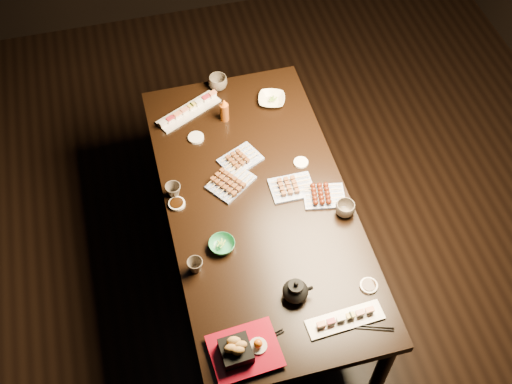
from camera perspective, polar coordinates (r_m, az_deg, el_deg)
ground at (r=3.90m, az=5.75°, el=-5.66°), size 5.00×5.00×0.00m
dining_table at (r=3.49m, az=0.21°, el=-4.49°), size 0.93×1.81×0.75m
sushi_platter_near at (r=2.86m, az=7.95°, el=-11.05°), size 0.35×0.11×0.04m
sushi_platter_far at (r=3.57m, az=-6.03°, el=7.31°), size 0.38×0.26×0.05m
yakitori_plate_center at (r=3.23m, az=-2.26°, el=1.08°), size 0.27×0.26×0.06m
yakitori_plate_right at (r=3.21m, az=3.21°, el=0.60°), size 0.22×0.16×0.05m
yakitori_plate_left at (r=3.32m, az=-1.40°, el=3.10°), size 0.25×0.22×0.05m
tsukune_plate at (r=3.19m, az=6.10°, el=-0.19°), size 0.23×0.18×0.05m
edamame_bowl_green at (r=3.02m, az=-3.04°, el=-4.73°), size 0.14×0.14×0.04m
edamame_bowl_cream at (r=3.61m, az=1.39°, el=8.19°), size 0.19×0.19×0.04m
tempura_tray at (r=2.75m, az=-1.00°, el=-13.66°), size 0.31×0.25×0.11m
teacup_near_left at (r=2.96m, az=-5.43°, el=-6.53°), size 0.10×0.10×0.07m
teacup_mid_right at (r=3.14m, az=7.92°, el=-1.51°), size 0.11×0.11×0.08m
teacup_far_left at (r=3.20m, az=-7.36°, el=0.13°), size 0.08×0.08×0.07m
teacup_far_right at (r=3.68m, az=-3.40°, el=9.67°), size 0.14×0.14×0.08m
teapot at (r=2.86m, az=3.53°, el=-8.66°), size 0.16×0.16×0.12m
condiment_bottle at (r=3.48m, az=-2.83°, el=7.32°), size 0.05×0.05×0.15m
sauce_dish_west at (r=3.19m, az=-7.05°, el=-1.05°), size 0.11×0.11×0.01m
sauce_dish_east at (r=3.33m, az=4.01°, el=2.62°), size 0.10×0.10×0.01m
sauce_dish_se at (r=2.97m, az=9.98°, el=-8.20°), size 0.11×0.11×0.01m
sauce_dish_nw at (r=3.45m, az=-5.36°, el=4.83°), size 0.10×0.10×0.01m
chopsticks_near at (r=2.81m, az=0.42°, el=-13.18°), size 0.22×0.07×0.01m
chopsticks_se at (r=2.88m, az=9.90°, el=-11.77°), size 0.22×0.09×0.01m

